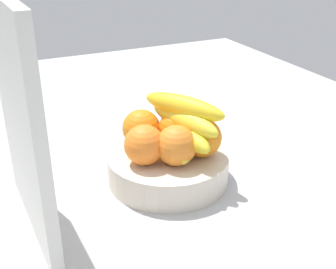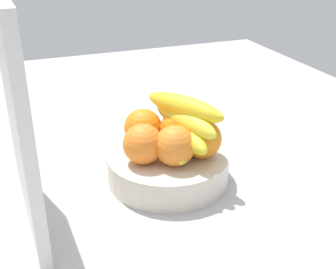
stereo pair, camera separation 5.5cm
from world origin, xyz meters
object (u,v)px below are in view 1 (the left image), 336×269
fruit_bowl (168,167)px  orange_back_right (141,128)px  cutting_board (21,122)px  orange_front_left (144,145)px  orange_back_left (177,129)px  orange_front_right (176,145)px  banana_bunch (182,125)px  orange_center (202,138)px

fruit_bowl → orange_back_right: size_ratio=3.14×
orange_back_right → cutting_board: cutting_board is taller
orange_front_left → orange_back_left: same height
orange_front_right → banana_bunch: size_ratio=0.38×
fruit_bowl → banana_bunch: banana_bunch is taller
orange_back_right → cutting_board: (-8.60, 22.11, 8.94)cm
orange_front_left → orange_front_right: 5.60cm
orange_back_left → banana_bunch: bearing=-179.7°
orange_front_left → orange_center: 10.69cm
orange_center → banana_bunch: banana_bunch is taller
orange_back_right → cutting_board: size_ratio=0.20×
fruit_bowl → orange_front_left: size_ratio=3.14×
orange_front_right → orange_back_right: same height
orange_back_left → orange_back_right: size_ratio=1.00×
fruit_bowl → orange_front_left: 8.28cm
banana_bunch → orange_center: bearing=-143.3°
orange_front_left → cutting_board: 21.96cm
orange_center → banana_bunch: 4.39cm
banana_bunch → orange_back_left: bearing=0.3°
fruit_bowl → orange_back_right: (5.36, 3.04, 6.33)cm
orange_center → orange_back_right: (8.41, 8.39, 0.00)cm
orange_front_right → orange_back_right: (9.24, 2.80, 0.00)cm
orange_back_left → banana_bunch: size_ratio=0.38×
orange_back_left → orange_front_left: bearing=112.4°
fruit_bowl → banana_bunch: bearing=-86.2°
orange_back_left → fruit_bowl: bearing=125.4°
orange_back_left → cutting_board: (-5.32, 28.07, 8.94)cm
orange_center → fruit_bowl: bearing=60.2°
orange_center → orange_back_right: same height
banana_bunch → orange_front_left: bearing=100.2°
orange_front_left → orange_center: size_ratio=1.00×
orange_front_left → banana_bunch: bearing=-79.8°
orange_center → cutting_board: 31.78cm
fruit_bowl → orange_center: bearing=-119.8°
fruit_bowl → cutting_board: (-3.25, 25.15, 15.27)cm
orange_front_left → cutting_board: (-1.97, 19.96, 8.94)cm
orange_front_left → orange_front_right: (-2.61, -4.95, 0.00)cm
orange_front_left → orange_back_right: bearing=-18.0°
orange_front_left → banana_bunch: (1.47, -8.12, 1.70)cm
fruit_bowl → orange_back_left: bearing=-54.6°
orange_back_left → cutting_board: bearing=100.7°
orange_back_left → cutting_board: cutting_board is taller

